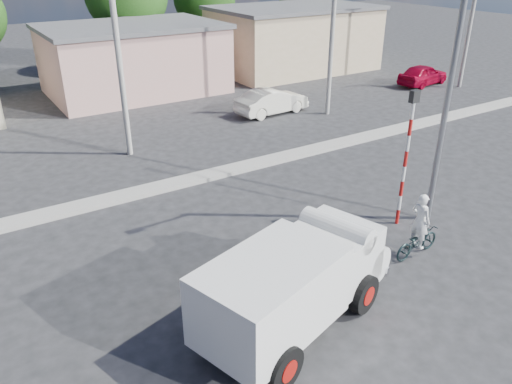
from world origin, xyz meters
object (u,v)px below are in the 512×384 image
bicycle (417,242)px  streetlight (449,67)px  car_cream (272,101)px  car_red (423,75)px  traffic_pole (407,148)px  cyclist (419,230)px  truck (299,279)px

bicycle → streetlight: streetlight is taller
car_cream → car_red: size_ratio=1.04×
bicycle → traffic_pole: traffic_pole is taller
car_cream → cyclist: bearing=158.2°
car_red → truck: bearing=116.5°
bicycle → car_cream: car_cream is taller
cyclist → streetlight: 4.73m
car_cream → streetlight: 13.38m
bicycle → car_red: 21.18m
traffic_pole → streetlight: bearing=-17.7°
cyclist → car_cream: (4.26, 13.74, -0.15)m
truck → car_red: bearing=17.7°
truck → car_cream: size_ratio=1.39×
streetlight → bicycle: bearing=-145.5°
truck → bicycle: 4.71m
truck → streetlight: streetlight is taller
cyclist → streetlight: size_ratio=0.18×
car_cream → truck: bearing=143.5°
car_red → cyclist: bearing=122.4°
car_cream → traffic_pole: (-3.32, -12.15, 1.92)m
bicycle → car_red: (16.11, 13.75, 0.22)m
bicycle → cyclist: size_ratio=1.02×
bicycle → streetlight: size_ratio=0.19×
bicycle → car_cream: bearing=-20.6°
car_red → traffic_pole: 19.53m
streetlight → cyclist: bearing=-145.5°
car_red → traffic_pole: (-15.16, -12.16, 1.93)m
cyclist → car_cream: cyclist is taller
cyclist → traffic_pole: (0.94, 1.60, 1.77)m
cyclist → car_red: size_ratio=0.42×
bicycle → car_cream: size_ratio=0.41×
car_red → streetlight: (-14.22, -12.46, 4.29)m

